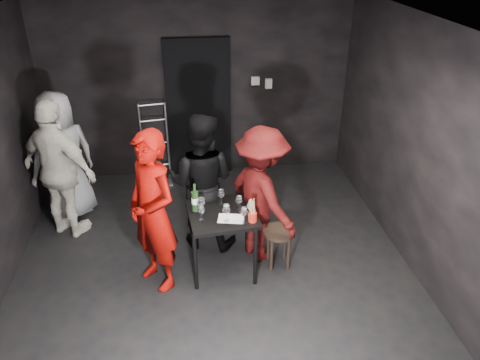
{
  "coord_description": "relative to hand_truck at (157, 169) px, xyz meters",
  "views": [
    {
      "loc": [
        -0.24,
        -4.22,
        3.48
      ],
      "look_at": [
        0.34,
        0.25,
        1.01
      ],
      "focal_mm": 35.0,
      "sensor_mm": 36.0,
      "label": 1
    }
  ],
  "objects": [
    {
      "name": "wallbox_lower",
      "position": [
        1.73,
        0.26,
        1.18
      ],
      "size": [
        0.1,
        0.06,
        0.14
      ],
      "primitive_type": "cube",
      "color": "#B7B7B2",
      "rests_on": "wall_back"
    },
    {
      "name": "breadstick_cup",
      "position": [
        1.09,
        -2.37,
        0.65
      ],
      "size": [
        0.09,
        0.09,
        0.28
      ],
      "rotation": [
        0.0,
        0.0,
        -0.23
      ],
      "color": "#B32212",
      "rests_on": "tasting_table"
    },
    {
      "name": "wall_right",
      "position": [
        2.93,
        -2.19,
        1.13
      ],
      "size": [
        0.04,
        5.0,
        2.7
      ],
      "primitive_type": "cube",
      "color": "black",
      "rests_on": "ground"
    },
    {
      "name": "floor",
      "position": [
        0.68,
        -2.19,
        -0.22
      ],
      "size": [
        4.5,
        5.0,
        0.02
      ],
      "primitive_type": "cube",
      "color": "black",
      "rests_on": "ground"
    },
    {
      "name": "doorway",
      "position": [
        0.68,
        0.25,
        0.83
      ],
      "size": [
        0.95,
        0.1,
        2.1
      ],
      "primitive_type": "cube",
      "color": "black",
      "rests_on": "ground"
    },
    {
      "name": "wine_glass_a",
      "position": [
        0.56,
        -2.29,
        0.63
      ],
      "size": [
        0.1,
        0.1,
        0.21
      ],
      "primitive_type": null,
      "rotation": [
        0.0,
        0.0,
        0.4
      ],
      "color": "white",
      "rests_on": "tasting_table"
    },
    {
      "name": "tasting_table",
      "position": [
        0.79,
        -2.16,
        0.43
      ],
      "size": [
        0.72,
        0.72,
        0.75
      ],
      "rotation": [
        0.0,
        0.0,
        0.1
      ],
      "color": "black",
      "rests_on": "floor"
    },
    {
      "name": "stool",
      "position": [
        1.43,
        -2.18,
        0.15
      ],
      "size": [
        0.36,
        0.36,
        0.47
      ],
      "rotation": [
        0.0,
        0.0,
        -0.3
      ],
      "color": "black",
      "rests_on": "floor"
    },
    {
      "name": "man_maroon",
      "position": [
        1.26,
        -1.97,
        0.65
      ],
      "size": [
        1.0,
        1.25,
        1.76
      ],
      "primitive_type": "imported",
      "rotation": [
        0.0,
        0.0,
        2.06
      ],
      "color": "#3E0908",
      "rests_on": "floor"
    },
    {
      "name": "wallbox_upper",
      "position": [
        1.53,
        0.26,
        1.23
      ],
      "size": [
        0.12,
        0.06,
        0.12
      ],
      "primitive_type": "cube",
      "color": "#B7B7B2",
      "rests_on": "wall_back"
    },
    {
      "name": "wine_bottle",
      "position": [
        0.51,
        -2.08,
        0.65
      ],
      "size": [
        0.08,
        0.08,
        0.32
      ],
      "rotation": [
        0.0,
        0.0,
        0.12
      ],
      "color": "black",
      "rests_on": "tasting_table"
    },
    {
      "name": "server_red",
      "position": [
        0.07,
        -2.3,
        0.84
      ],
      "size": [
        0.88,
        0.92,
        2.12
      ],
      "primitive_type": "imported",
      "rotation": [
        0.0,
        0.0,
        -0.89
      ],
      "color": "#940702",
      "rests_on": "floor"
    },
    {
      "name": "wine_glass_d",
      "position": [
        0.82,
        -2.34,
        0.64
      ],
      "size": [
        0.11,
        0.11,
        0.22
      ],
      "primitive_type": null,
      "rotation": [
        0.0,
        0.0,
        -0.41
      ],
      "color": "white",
      "rests_on": "tasting_table"
    },
    {
      "name": "wall_back",
      "position": [
        0.68,
        0.31,
        1.13
      ],
      "size": [
        4.5,
        0.04,
        2.7
      ],
      "primitive_type": "cube",
      "color": "black",
      "rests_on": "ground"
    },
    {
      "name": "wine_glass_e",
      "position": [
        1.0,
        -2.39,
        0.63
      ],
      "size": [
        0.09,
        0.09,
        0.2
      ],
      "primitive_type": null,
      "rotation": [
        0.0,
        0.0,
        -0.21
      ],
      "color": "white",
      "rests_on": "tasting_table"
    },
    {
      "name": "wine_glass_f",
      "position": [
        0.98,
        -2.14,
        0.62
      ],
      "size": [
        0.08,
        0.08,
        0.19
      ],
      "primitive_type": null,
      "rotation": [
        0.0,
        0.0,
        -0.16
      ],
      "color": "white",
      "rests_on": "tasting_table"
    },
    {
      "name": "hand_truck",
      "position": [
        0.0,
        0.0,
        0.0
      ],
      "size": [
        0.42,
        0.35,
        1.25
      ],
      "rotation": [
        0.0,
        0.0,
        0.15
      ],
      "color": "#B2B2B7",
      "rests_on": "floor"
    },
    {
      "name": "wine_glass_c",
      "position": [
        0.8,
        -2.0,
        0.63
      ],
      "size": [
        0.1,
        0.1,
        0.21
      ],
      "primitive_type": null,
      "rotation": [
        0.0,
        0.0,
        0.29
      ],
      "color": "white",
      "rests_on": "tasting_table"
    },
    {
      "name": "tasting_mat",
      "position": [
        0.87,
        -2.3,
        0.53
      ],
      "size": [
        0.3,
        0.23,
        0.0
      ],
      "primitive_type": "cube",
      "rotation": [
        0.0,
        0.0,
        -0.21
      ],
      "color": "white",
      "rests_on": "tasting_table"
    },
    {
      "name": "bystander_grey",
      "position": [
        -1.12,
        -0.76,
        0.76
      ],
      "size": [
        1.08,
        0.99,
        1.96
      ],
      "primitive_type": "imported",
      "rotation": [
        0.0,
        0.0,
        3.78
      ],
      "color": "gray",
      "rests_on": "floor"
    },
    {
      "name": "ceiling",
      "position": [
        0.68,
        -2.19,
        2.48
      ],
      "size": [
        4.5,
        5.0,
        0.02
      ],
      "primitive_type": "cube",
      "color": "silver",
      "rests_on": "ground"
    },
    {
      "name": "reserved_card",
      "position": [
        1.1,
        -2.14,
        0.57
      ],
      "size": [
        0.09,
        0.13,
        0.09
      ],
      "primitive_type": null,
      "rotation": [
        0.0,
        0.0,
        0.19
      ],
      "color": "white",
      "rests_on": "tasting_table"
    },
    {
      "name": "bystander_cream",
      "position": [
        -1.07,
        -1.2,
        0.82
      ],
      "size": [
        1.36,
        1.14,
        2.1
      ],
      "primitive_type": "imported",
      "rotation": [
        0.0,
        0.0,
        2.59
      ],
      "color": "silver",
      "rests_on": "floor"
    },
    {
      "name": "wine_glass_b",
      "position": [
        0.57,
        -2.14,
        0.63
      ],
      "size": [
        0.1,
        0.1,
        0.21
      ],
      "primitive_type": null,
      "rotation": [
        0.0,
        0.0,
        0.42
      ],
      "color": "white",
      "rests_on": "tasting_table"
    },
    {
      "name": "woman_black",
      "position": [
        0.6,
        -1.62,
        0.72
      ],
      "size": [
        1.03,
        0.77,
        1.88
      ],
      "primitive_type": "imported",
      "rotation": [
        0.0,
        0.0,
        2.82
      ],
      "color": "black",
      "rests_on": "floor"
    }
  ]
}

